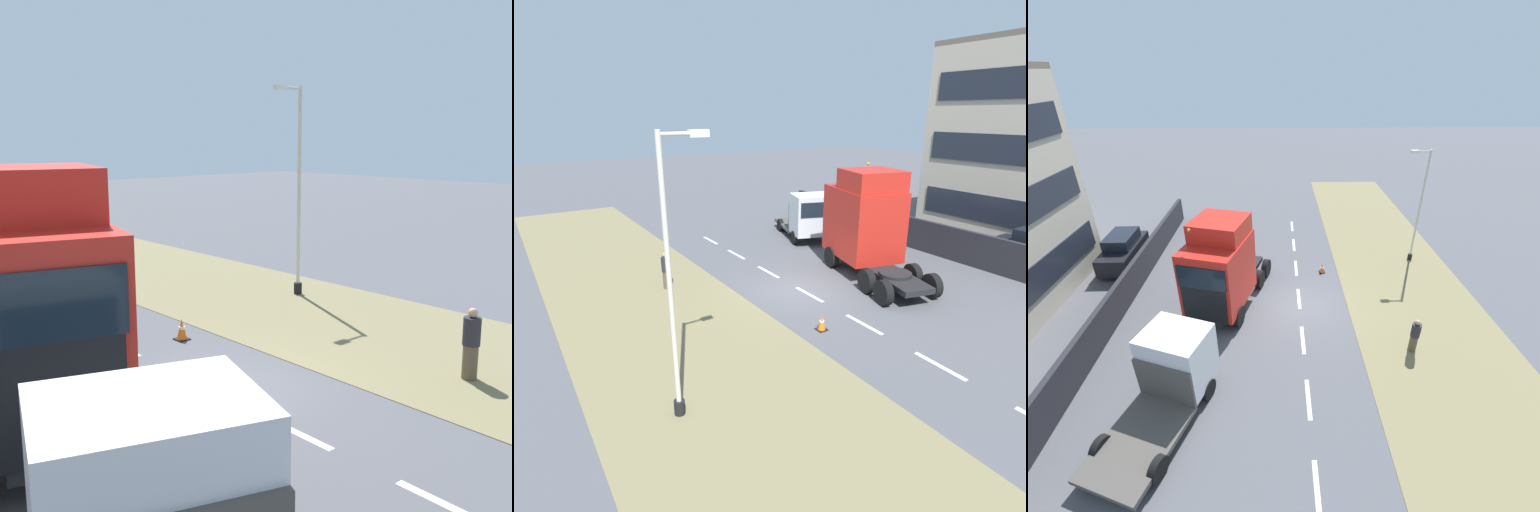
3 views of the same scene
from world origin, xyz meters
The scene contains 10 objects.
ground_plane centered at (0.00, 0.00, 0.00)m, with size 120.00×120.00×0.00m, color #515156.
grass_verge centered at (-6.00, 0.00, 0.01)m, with size 7.00×44.00×0.01m.
lane_markings centered at (0.00, -0.70, 0.00)m, with size 0.16×21.00×0.00m.
boundary_wall centered at (9.00, 0.00, 0.86)m, with size 0.25×24.00×1.73m.
lorry_cab centered at (3.86, 0.09, 2.45)m, with size 4.05×6.73×5.03m.
flatbed_truck centered at (4.89, 5.55, 1.51)m, with size 3.80×5.56×2.88m.
parked_car centered at (10.72, -4.62, 1.00)m, with size 1.93×4.33×2.05m.
lamp_post centered at (-7.33, -4.86, 3.31)m, with size 1.26×0.28×6.97m.
pedestrian centered at (-4.77, 3.22, 0.81)m, with size 0.39×0.39×1.65m.
traffic_cone_lead centered at (-1.55, -3.37, 0.28)m, with size 0.36×0.36×0.58m.
Camera 3 is at (1.08, 14.35, 10.96)m, focal length 24.00 mm.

